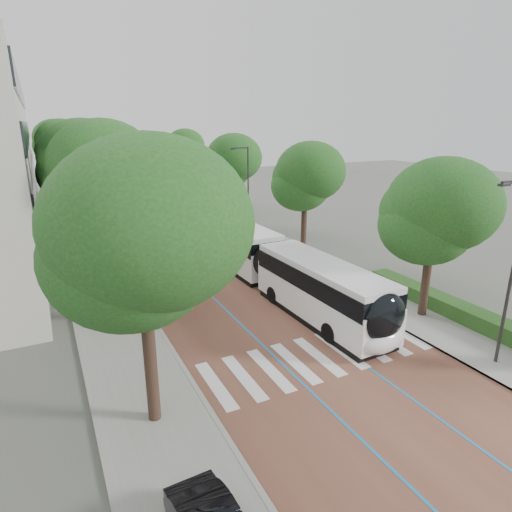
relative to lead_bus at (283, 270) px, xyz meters
The scene contains 19 objects.
ground 8.52m from the lead_bus, 106.67° to the right, with size 160.00×160.00×0.00m, color #51544C.
road 32.12m from the lead_bus, 94.29° to the left, with size 11.00×140.00×0.02m, color brown.
sidewalk_left 33.52m from the lead_bus, 107.20° to the left, with size 4.00×140.00×0.12m, color gray.
sidewalk_right 32.43m from the lead_bus, 80.94° to the left, with size 4.00×140.00×0.12m, color gray.
kerb_left 33.01m from the lead_bus, 104.04° to the left, with size 0.20×140.00×0.14m, color gray.
kerb_right 32.18m from the lead_bus, 84.29° to the left, with size 0.20×140.00×0.14m, color gray.
zebra_crossing 7.53m from the lead_bus, 107.41° to the right, with size 10.55×3.60×0.01m.
lane_line_left 32.27m from the lead_bus, 97.13° to the left, with size 0.12×126.00×0.01m, color #2271AB.
lane_line_right 32.03m from the lead_bus, 91.43° to the left, with size 0.12×126.00×0.01m, color #2271AB.
hedge 10.51m from the lead_bus, 50.11° to the right, with size 1.20×14.00×0.80m, color #1E4618.
streetlight_near 12.22m from the lead_bus, 69.04° to the right, with size 1.82×0.20×8.00m.
streetlight_far 14.95m from the lead_bus, 73.21° to the left, with size 1.82×0.20×8.00m.
lamp_post_left 8.86m from the lead_bus, behind, with size 0.14×0.14×8.00m, color #2C2C2E.
trees_left 20.17m from the lead_bus, 120.68° to the left, with size 6.44×61.28×10.08m.
trees_right 14.77m from the lead_bus, 67.91° to the left, with size 5.75×47.39×8.82m.
lead_bus is the anchor object (origin of this frame).
bus_queued_0 15.83m from the lead_bus, 90.27° to the left, with size 2.80×12.45×3.20m.
bus_queued_1 28.21m from the lead_bus, 89.69° to the left, with size 2.63×12.42×3.20m.
bus_queued_2 41.51m from the lead_bus, 90.22° to the left, with size 2.80×12.45×3.20m.
Camera 1 is at (-10.04, -13.03, 10.14)m, focal length 30.00 mm.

